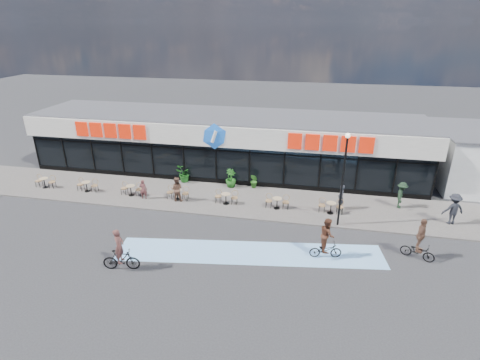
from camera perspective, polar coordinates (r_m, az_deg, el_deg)
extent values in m
plane|color=#28282B|center=(22.29, -8.13, -7.68)|extent=(120.00, 120.00, 0.00)
cube|color=#635B57|center=(26.04, -4.95, -2.66)|extent=(44.00, 5.00, 0.10)
cube|color=#7CB4EB|center=(20.17, 1.47, -11.01)|extent=(14.17, 4.13, 0.01)
cube|color=black|center=(30.41, -2.21, 4.22)|extent=(30.00, 6.00, 3.00)
cube|color=white|center=(29.62, -2.34, 8.25)|extent=(30.60, 6.30, 1.50)
cube|color=#47474C|center=(29.57, -2.30, 9.82)|extent=(30.60, 6.30, 0.10)
cube|color=#0E409C|center=(27.13, -3.74, 5.28)|extent=(30.60, 0.08, 0.18)
cube|color=black|center=(27.26, -3.72, 4.49)|extent=(30.00, 0.06, 0.08)
cube|color=black|center=(28.15, -3.59, -0.24)|extent=(30.00, 0.10, 0.40)
cube|color=red|center=(29.73, -19.12, 7.15)|extent=(5.63, 0.18, 1.10)
cube|color=red|center=(25.83, 13.57, 5.50)|extent=(5.63, 0.18, 1.10)
ellipsoid|color=blue|center=(26.67, -3.93, 6.65)|extent=(1.90, 0.24, 1.90)
cylinder|color=black|center=(34.53, -28.55, 3.68)|extent=(0.10, 0.10, 3.00)
cylinder|color=black|center=(33.02, -25.18, 3.52)|extent=(0.10, 0.10, 3.00)
cylinder|color=black|center=(31.62, -21.50, 3.33)|extent=(0.10, 0.10, 3.00)
cylinder|color=black|center=(30.37, -17.50, 3.11)|extent=(0.10, 0.10, 3.00)
cylinder|color=black|center=(29.28, -13.18, 2.85)|extent=(0.10, 0.10, 3.00)
cylinder|color=black|center=(28.37, -8.55, 2.56)|extent=(0.10, 0.10, 3.00)
cylinder|color=black|center=(27.65, -3.66, 2.23)|extent=(0.10, 0.10, 3.00)
cylinder|color=black|center=(27.15, 1.46, 1.87)|extent=(0.10, 0.10, 3.00)
cylinder|color=black|center=(26.87, 6.72, 1.48)|extent=(0.10, 0.10, 3.00)
cylinder|color=black|center=(26.82, 12.04, 1.07)|extent=(0.10, 0.10, 3.00)
cylinder|color=black|center=(27.00, 17.34, 0.66)|extent=(0.10, 0.10, 3.00)
cylinder|color=black|center=(27.41, 22.51, 0.25)|extent=(0.10, 0.10, 3.00)
cylinder|color=black|center=(28.04, 27.50, -0.14)|extent=(0.10, 0.10, 3.00)
cylinder|color=black|center=(22.07, 15.32, -0.46)|extent=(0.12, 0.12, 5.41)
sphere|color=#FFF2CC|center=(21.16, 16.11, 6.52)|extent=(0.28, 0.28, 0.28)
cylinder|color=tan|center=(30.55, -27.77, 0.20)|extent=(0.60, 0.60, 0.04)
cylinder|color=black|center=(30.68, -27.65, -0.40)|extent=(0.06, 0.06, 0.70)
cylinder|color=black|center=(30.81, -27.53, -1.02)|extent=(0.40, 0.40, 0.02)
cylinder|color=tan|center=(28.59, -22.43, -0.30)|extent=(0.60, 0.60, 0.04)
cylinder|color=black|center=(28.72, -22.33, -0.94)|extent=(0.06, 0.06, 0.70)
cylinder|color=black|center=(28.86, -22.22, -1.60)|extent=(0.40, 0.40, 0.02)
cylinder|color=tan|center=(26.91, -16.37, -0.87)|extent=(0.60, 0.60, 0.04)
cylinder|color=black|center=(27.05, -16.29, -1.55)|extent=(0.06, 0.06, 0.70)
cylinder|color=black|center=(27.19, -16.21, -2.24)|extent=(0.40, 0.40, 0.02)
cylinder|color=tan|center=(25.57, -9.59, -1.50)|extent=(0.60, 0.60, 0.04)
cylinder|color=black|center=(25.72, -9.54, -2.21)|extent=(0.06, 0.06, 0.70)
cylinder|color=black|center=(25.87, -9.49, -2.93)|extent=(0.40, 0.40, 0.02)
cylinder|color=tan|center=(24.63, -2.17, -2.16)|extent=(0.60, 0.60, 0.04)
cylinder|color=black|center=(24.78, -2.16, -2.89)|extent=(0.06, 0.06, 0.70)
cylinder|color=black|center=(24.94, -2.15, -3.63)|extent=(0.40, 0.40, 0.02)
cylinder|color=tan|center=(24.14, 5.70, -2.82)|extent=(0.60, 0.60, 0.04)
cylinder|color=black|center=(24.29, 5.66, -3.56)|extent=(0.06, 0.06, 0.70)
cylinder|color=black|center=(24.45, 5.63, -4.32)|extent=(0.40, 0.40, 0.02)
cylinder|color=tan|center=(24.11, 13.74, -3.44)|extent=(0.60, 0.60, 0.04)
cylinder|color=black|center=(24.26, 13.67, -4.18)|extent=(0.06, 0.06, 0.70)
cylinder|color=black|center=(24.43, 13.59, -4.93)|extent=(0.40, 0.40, 0.02)
imported|color=#185217|center=(28.40, -8.62, 0.85)|extent=(1.33, 1.24, 1.20)
imported|color=#1A4F16|center=(27.22, -1.42, 0.28)|extent=(1.04, 1.04, 1.35)
imported|color=#27601B|center=(27.07, 2.17, -0.16)|extent=(0.74, 0.76, 1.08)
imported|color=brown|center=(26.22, -14.52, -1.37)|extent=(0.55, 0.41, 1.39)
imported|color=brown|center=(25.38, -9.63, -1.35)|extent=(0.90, 0.73, 1.71)
imported|color=black|center=(24.75, 15.12, -2.56)|extent=(0.48, 0.66, 1.68)
imported|color=black|center=(26.24, 23.37, -2.14)|extent=(0.92, 1.26, 1.76)
imported|color=black|center=(25.50, 29.75, -3.86)|extent=(1.40, 1.02, 1.95)
imported|color=black|center=(20.09, 12.89, -10.35)|extent=(1.73, 0.85, 0.87)
imported|color=#4F2A1C|center=(19.61, 13.13, -8.09)|extent=(0.83, 0.99, 1.82)
imported|color=black|center=(21.53, 25.44, -9.77)|extent=(1.76, 1.20, 0.88)
imported|color=brown|center=(21.07, 25.87, -7.60)|extent=(0.85, 1.18, 1.86)
imported|color=black|center=(19.57, -17.65, -11.52)|extent=(1.89, 0.84, 1.10)
imported|color=brown|center=(19.14, -17.94, -9.55)|extent=(0.54, 0.72, 1.79)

